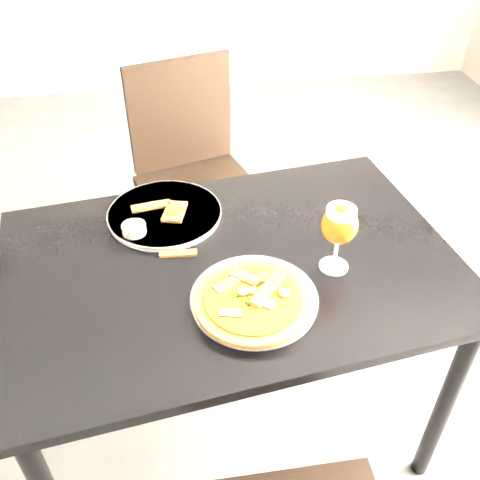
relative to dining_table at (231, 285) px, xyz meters
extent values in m
plane|color=#515153|center=(-0.20, -0.07, -0.66)|extent=(6.00, 6.00, 0.00)
cube|color=black|center=(0.00, 0.00, 0.08)|extent=(1.30, 0.95, 0.03)
cylinder|color=black|center=(0.58, -0.26, -0.30)|extent=(0.05, 0.05, 0.72)
cylinder|color=black|center=(-0.58, 0.26, -0.30)|extent=(0.05, 0.05, 0.72)
cylinder|color=black|center=(0.49, 0.41, -0.30)|extent=(0.05, 0.05, 0.72)
cube|color=black|center=(-0.02, 0.73, -0.18)|extent=(0.56, 0.56, 0.04)
cylinder|color=black|center=(-0.14, 0.50, -0.43)|extent=(0.04, 0.04, 0.45)
cylinder|color=black|center=(0.20, 0.61, -0.43)|extent=(0.04, 0.04, 0.45)
cylinder|color=black|center=(-0.25, 0.84, -0.43)|extent=(0.04, 0.04, 0.45)
cylinder|color=black|center=(0.10, 0.95, -0.43)|extent=(0.04, 0.04, 0.45)
cube|color=black|center=(-0.08, 0.92, 0.08)|extent=(0.41, 0.16, 0.44)
cylinder|color=silver|center=(0.04, -0.16, 0.10)|extent=(0.41, 0.41, 0.02)
cylinder|color=brown|center=(0.03, -0.18, 0.11)|extent=(0.28, 0.28, 0.01)
cylinder|color=#B6490F|center=(0.03, -0.18, 0.12)|extent=(0.23, 0.23, 0.01)
cube|color=brown|center=(0.06, -0.18, 0.13)|extent=(0.06, 0.03, 0.00)
cube|color=brown|center=(0.05, -0.13, 0.13)|extent=(0.04, 0.06, 0.00)
cube|color=brown|center=(-0.03, -0.14, 0.13)|extent=(0.06, 0.06, 0.00)
cube|color=brown|center=(0.01, -0.20, 0.13)|extent=(0.06, 0.06, 0.00)
cube|color=brown|center=(0.05, -0.23, 0.13)|extent=(0.04, 0.06, 0.00)
ellipsoid|color=gold|center=(0.05, -0.17, 0.13)|extent=(0.03, 0.03, 0.01)
ellipsoid|color=gold|center=(0.02, -0.11, 0.13)|extent=(0.03, 0.03, 0.01)
ellipsoid|color=gold|center=(0.01, -0.18, 0.13)|extent=(0.03, 0.03, 0.01)
ellipsoid|color=gold|center=(0.00, -0.24, 0.13)|extent=(0.03, 0.03, 0.01)
ellipsoid|color=gold|center=(0.05, -0.19, 0.13)|extent=(0.03, 0.03, 0.01)
cube|color=#18420B|center=(0.04, -0.16, 0.13)|extent=(0.01, 0.02, 0.00)
cube|color=#18420B|center=(0.02, -0.13, 0.13)|extent=(0.01, 0.02, 0.00)
cube|color=#18420B|center=(-0.02, -0.12, 0.13)|extent=(0.02, 0.02, 0.00)
cube|color=#18420B|center=(0.00, -0.17, 0.13)|extent=(0.02, 0.01, 0.00)
cube|color=#18420B|center=(-0.03, -0.20, 0.13)|extent=(0.02, 0.01, 0.00)
cube|color=#18420B|center=(0.02, -0.19, 0.13)|extent=(0.01, 0.02, 0.00)
cube|color=#18420B|center=(0.03, -0.22, 0.13)|extent=(0.01, 0.02, 0.00)
cube|color=#18420B|center=(0.07, -0.25, 0.13)|extent=(0.01, 0.02, 0.00)
cube|color=#18420B|center=(0.06, -0.19, 0.13)|extent=(0.02, 0.01, 0.00)
cube|color=#18420B|center=(0.09, -0.17, 0.13)|extent=(0.02, 0.00, 0.00)
cube|color=#18420B|center=(0.04, -0.17, 0.13)|extent=(0.02, 0.01, 0.00)
cube|color=brown|center=(0.05, -0.14, 0.13)|extent=(0.11, 0.12, 0.01)
cylinder|color=silver|center=(-0.17, 0.23, 0.10)|extent=(0.38, 0.38, 0.02)
cube|color=brown|center=(-0.20, 0.25, 0.11)|extent=(0.12, 0.05, 0.01)
cube|color=brown|center=(-0.14, 0.21, 0.11)|extent=(0.08, 0.11, 0.01)
cylinder|color=#B6490F|center=(-0.14, 0.21, 0.12)|extent=(0.05, 0.05, 0.00)
cube|color=brown|center=(-0.14, 0.05, 0.09)|extent=(0.10, 0.03, 0.01)
cylinder|color=beige|center=(-0.25, 0.14, 0.11)|extent=(0.07, 0.07, 0.04)
cylinder|color=gold|center=(-0.25, 0.14, 0.13)|extent=(0.06, 0.06, 0.01)
cylinder|color=silver|center=(0.26, -0.06, 0.09)|extent=(0.08, 0.08, 0.01)
cylinder|color=silver|center=(0.26, -0.06, 0.14)|extent=(0.01, 0.01, 0.08)
ellipsoid|color=#AD5010|center=(0.26, -0.06, 0.23)|extent=(0.09, 0.09, 0.11)
cylinder|color=white|center=(0.26, -0.06, 0.27)|extent=(0.07, 0.07, 0.02)
camera|label=1|loc=(-0.13, -1.06, 1.03)|focal=40.00mm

